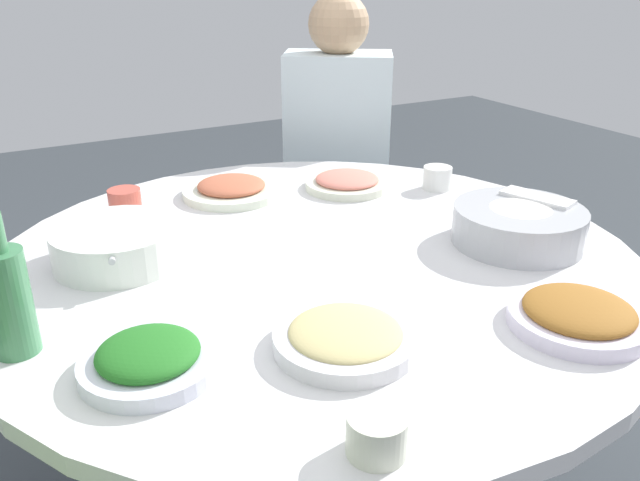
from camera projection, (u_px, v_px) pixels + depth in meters
name	position (u px, v px, depth m)	size (l,w,h in m)	color
round_dining_table	(316.00, 305.00, 1.34)	(1.30, 1.30, 0.73)	#99999E
rice_bowl	(519.00, 225.00, 1.33)	(0.27, 0.27, 0.09)	#B2B5BA
soup_bowl	(117.00, 246.00, 1.24)	(0.26, 0.25, 0.07)	white
dish_noodles	(345.00, 337.00, 0.98)	(0.22, 0.22, 0.04)	silver
dish_shrimp	(347.00, 182.00, 1.66)	(0.21, 0.21, 0.04)	silver
dish_greens	(149.00, 359.00, 0.92)	(0.20, 0.20, 0.05)	silver
dish_tofu_braise	(231.00, 189.00, 1.61)	(0.24, 0.24, 0.04)	silver
dish_stirfry	(578.00, 315.00, 1.03)	(0.22, 0.22, 0.05)	silver
green_bottle	(8.00, 299.00, 0.94)	(0.07, 0.07, 0.22)	#408052
tea_cup_near	(377.00, 434.00, 0.76)	(0.07, 0.07, 0.05)	silver
tea_cup_far	(437.00, 178.00, 1.65)	(0.07, 0.07, 0.06)	white
tea_cup_side	(125.00, 203.00, 1.47)	(0.07, 0.07, 0.07)	#C85343
stool_for_diner_left	(336.00, 277.00, 2.34)	(0.37, 0.37, 0.43)	brown
diner_left	(337.00, 134.00, 2.13)	(0.46, 0.45, 0.76)	#2D333D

